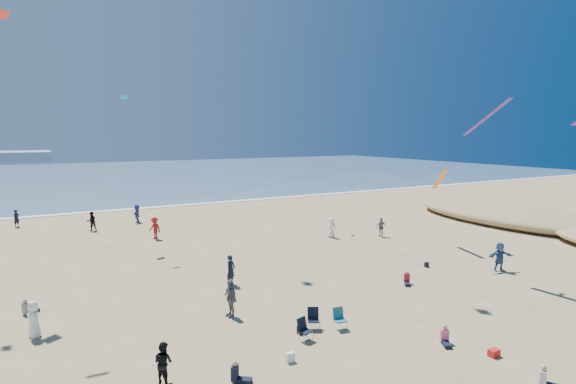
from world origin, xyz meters
TOP-DOWN VIEW (x-y plane):
  - ocean at (0.00, 95.00)m, footprint 220.00×100.00m
  - surf_line at (0.00, 45.00)m, footprint 220.00×1.20m
  - standing_flyers at (2.96, 18.99)m, footprint 32.34×44.75m
  - seated_group at (2.25, 5.13)m, footprint 21.17×17.45m
  - chair_cluster at (2.17, 5.28)m, footprint 2.71×1.58m
  - white_tote at (-0.31, 3.66)m, footprint 0.35×0.20m
  - black_backpack at (1.36, 5.66)m, footprint 0.30×0.22m
  - cooler at (7.22, 0.01)m, footprint 0.45×0.30m
  - navy_bag at (14.18, 10.40)m, footprint 0.28×0.18m
  - kites_aloft at (9.97, 13.90)m, footprint 41.67×44.27m

SIDE VIEW (x-z plane):
  - ocean at x=0.00m, z-range 0.00..0.06m
  - surf_line at x=0.00m, z-range 0.00..0.08m
  - cooler at x=7.22m, z-range 0.00..0.30m
  - navy_bag at x=14.18m, z-range 0.00..0.34m
  - black_backpack at x=1.36m, z-range 0.00..0.38m
  - white_tote at x=-0.31m, z-range 0.00..0.40m
  - seated_group at x=2.25m, z-range 0.00..0.84m
  - chair_cluster at x=2.17m, z-range 0.00..1.00m
  - standing_flyers at x=2.96m, z-range -0.06..1.88m
  - kites_aloft at x=9.97m, z-range 0.84..28.65m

